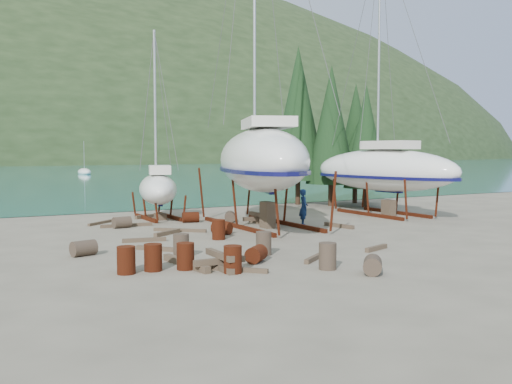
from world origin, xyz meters
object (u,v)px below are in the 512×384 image
worker (304,207)px  large_sailboat_far (383,170)px  small_sailboat_shore (158,188)px  large_sailboat_near (261,159)px

worker → large_sailboat_far: bearing=-53.4°
small_sailboat_shore → worker: 8.64m
worker → large_sailboat_near: bearing=92.0°
large_sailboat_near → large_sailboat_far: 9.26m
small_sailboat_shore → worker: bearing=-31.7°
large_sailboat_near → small_sailboat_shore: bearing=143.0°
large_sailboat_far → small_sailboat_shore: large_sailboat_far is taller
small_sailboat_shore → worker: (5.70, -6.44, -0.82)m
small_sailboat_shore → worker: small_sailboat_shore is taller
large_sailboat_far → large_sailboat_near: bearing=179.4°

